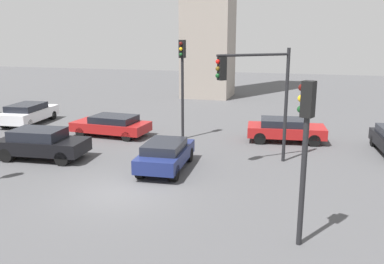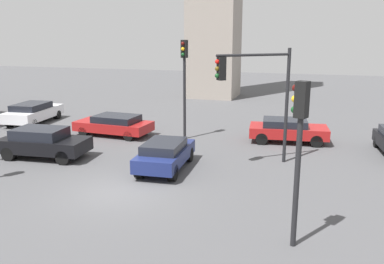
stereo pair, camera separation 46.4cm
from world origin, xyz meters
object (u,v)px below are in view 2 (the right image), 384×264
traffic_light_3 (256,84)px  car_5 (33,112)px  car_1 (114,124)px  car_6 (287,130)px  traffic_light_2 (184,72)px  car_2 (43,142)px  car_4 (165,154)px  traffic_light_0 (299,134)px

traffic_light_3 → car_5: traffic_light_3 is taller
car_5 → car_1: bearing=-108.0°
car_6 → traffic_light_2: bearing=-176.4°
car_1 → car_6: bearing=-168.1°
car_1 → car_5: size_ratio=0.99×
car_2 → car_1: bearing=72.9°
car_4 → car_6: car_4 is taller
car_2 → car_4: (6.48, 0.03, -0.06)m
traffic_light_2 → car_1: traffic_light_2 is taller
car_1 → car_4: car_4 is taller
car_6 → car_4: bearing=-133.0°
car_6 → traffic_light_3: bearing=-109.6°
traffic_light_2 → car_1: bearing=-77.4°
car_4 → car_5: 14.13m
traffic_light_2 → car_5: bearing=-88.7°
traffic_light_0 → traffic_light_2: (-6.94, 11.10, 0.58)m
car_5 → car_6: (17.34, -0.15, -0.03)m
car_2 → car_6: 13.27m
traffic_light_2 → car_2: 8.57m
traffic_light_2 → traffic_light_3: traffic_light_2 is taller
car_5 → traffic_light_2: bearing=-101.2°
car_4 → traffic_light_0: bearing=-135.3°
traffic_light_2 → car_6: (5.87, 1.03, -3.24)m
traffic_light_0 → traffic_light_2: traffic_light_2 is taller
traffic_light_3 → car_2: size_ratio=1.22×
car_1 → car_2: bearing=81.0°
car_1 → car_6: size_ratio=1.04×
car_2 → car_6: size_ratio=0.98×
traffic_light_3 → car_6: 6.00m
car_2 → car_4: size_ratio=1.06×
traffic_light_0 → car_4: 8.56m
car_4 → car_1: bearing=42.0°
traffic_light_3 → car_5: (-16.17, 5.13, -3.12)m
car_1 → traffic_light_2: bearing=-170.8°
traffic_light_2 → traffic_light_3: size_ratio=1.05×
traffic_light_3 → car_4: 5.21m
car_4 → traffic_light_3: bearing=-69.0°
traffic_light_3 → car_1: bearing=-60.0°
traffic_light_0 → car_6: 12.47m
car_2 → car_5: size_ratio=0.93×
car_5 → car_6: bearing=-95.8°
traffic_light_2 → car_2: size_ratio=1.29×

